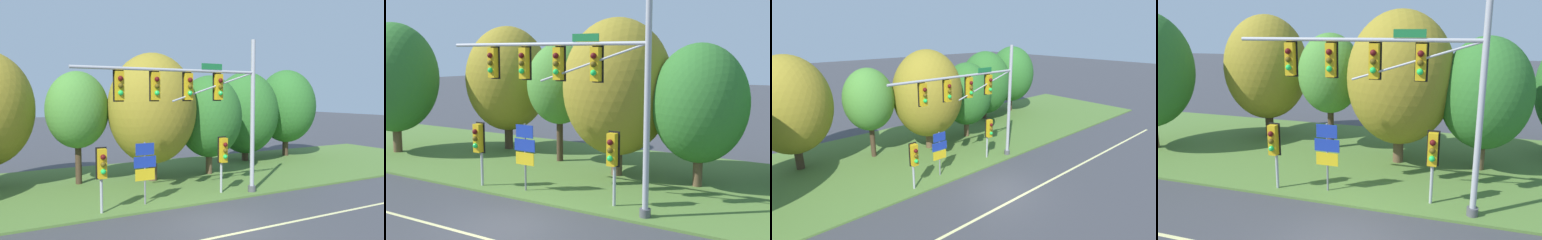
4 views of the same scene
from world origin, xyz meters
The scene contains 13 objects.
ground_plane centered at (0.00, 0.00, 0.00)m, with size 160.00×160.00×0.00m, color #3D3D42.
lane_stripe centered at (0.00, -1.20, 0.00)m, with size 36.00×0.16×0.01m, color beige.
grass_verge centered at (0.00, 8.25, 0.05)m, with size 48.00×11.50×0.10m, color #517533.
traffic_signal_mast centered at (0.88, 3.06, 4.93)m, with size 9.11×0.49×7.70m.
pedestrian_signal_near_kerb centered at (-3.84, 2.95, 2.08)m, with size 0.46×0.55×2.79m.
pedestrian_signal_further_along centered at (2.35, 3.44, 2.14)m, with size 0.46×0.55×2.86m.
route_sign_post centered at (-1.77, 3.48, 1.88)m, with size 1.05×0.08×2.83m.
tree_left_of_mast centered at (-8.17, 10.10, 4.30)m, with size 4.92×4.92×7.29m.
tree_behind_signpost centered at (-3.67, 8.92, 4.21)m, with size 3.41×3.41×6.26m.
tree_mid_verge centered at (0.31, 7.81, 4.26)m, with size 5.08×5.08×7.34m.
tree_tall_centre centered at (4.16, 7.94, 3.70)m, with size 4.09×4.09×6.16m.
tree_right_far centered at (9.00, 10.83, 3.71)m, with size 4.90×4.90×6.68m.
tree_furthest_back centered at (13.35, 11.26, 4.13)m, with size 4.70×4.70×6.98m.
Camera 3 is at (-11.40, -10.30, 8.74)m, focal length 28.00 mm.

